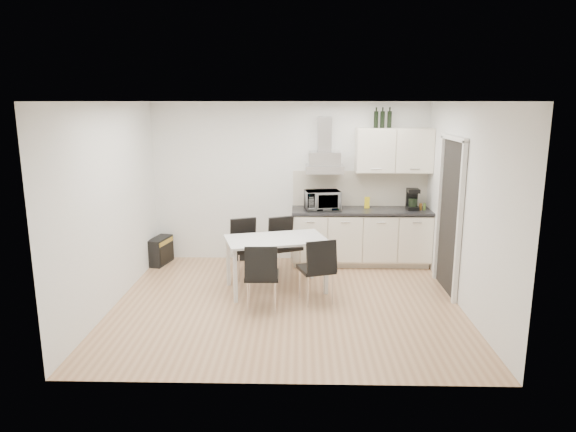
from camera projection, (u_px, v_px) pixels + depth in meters
name	position (u px, v px, depth m)	size (l,w,h in m)	color
ground	(287.00, 303.00, 6.78)	(4.50, 4.50, 0.00)	tan
wall_back	(290.00, 183.00, 8.45)	(4.50, 0.10, 2.60)	white
wall_front	(281.00, 251.00, 4.55)	(4.50, 0.10, 2.60)	white
wall_left	(111.00, 206.00, 6.55)	(0.10, 4.00, 2.60)	white
wall_right	(465.00, 208.00, 6.45)	(0.10, 4.00, 2.60)	white
ceiling	(287.00, 102.00, 6.22)	(4.50, 4.50, 0.00)	white
doorway	(449.00, 217.00, 7.04)	(0.08, 1.04, 2.10)	white
kitchenette	(363.00, 214.00, 8.27)	(2.22, 0.64, 2.52)	beige
dining_table	(276.00, 244.00, 7.13)	(1.52, 1.12, 0.75)	white
chair_far_left	(247.00, 249.00, 7.69)	(0.44, 0.50, 0.88)	black
chair_far_right	(285.00, 247.00, 7.79)	(0.44, 0.50, 0.88)	black
chair_near_left	(262.00, 276.00, 6.49)	(0.44, 0.50, 0.88)	black
chair_near_right	(316.00, 270.00, 6.75)	(0.44, 0.50, 0.88)	black
guitar_amp	(160.00, 251.00, 8.39)	(0.33, 0.56, 0.44)	black
floor_speaker	(241.00, 251.00, 8.62)	(0.19, 0.17, 0.31)	black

